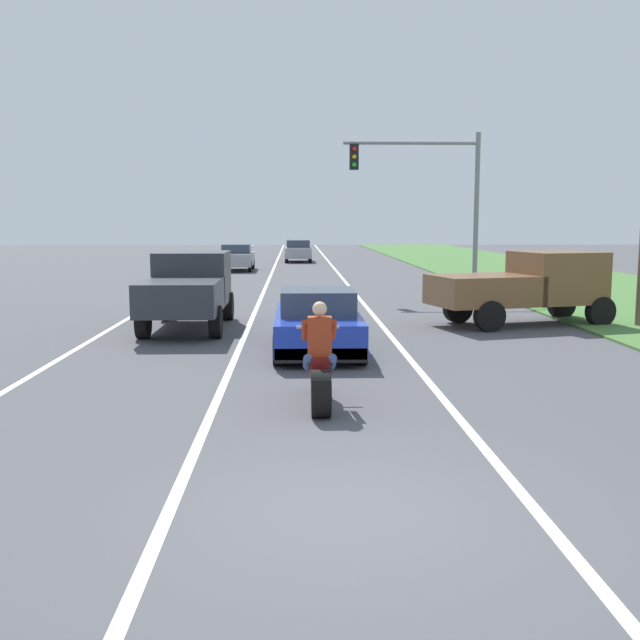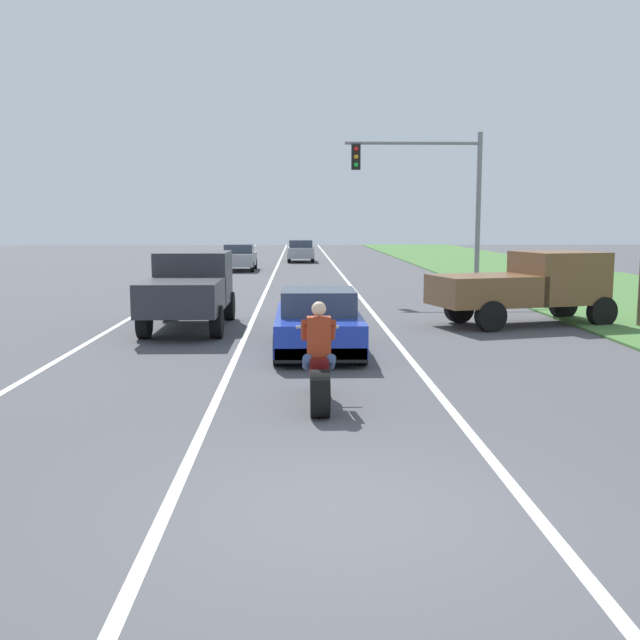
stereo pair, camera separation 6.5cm
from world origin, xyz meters
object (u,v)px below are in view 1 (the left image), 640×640
Objects in this scene: pickup_truck_left_lane_dark_grey at (188,287)px; distant_car_far_ahead at (237,257)px; pickup_truck_right_shoulder_brown at (527,284)px; distant_car_further_ahead at (298,251)px; traffic_light_mast_near at (435,187)px; motorcycle_with_rider at (320,369)px; sports_car_blue at (318,323)px.

distant_car_far_ahead is (-0.48, 22.92, -0.33)m from pickup_truck_left_lane_dark_grey.
distant_car_further_ahead is (-6.07, 31.36, -0.33)m from pickup_truck_right_shoulder_brown.
traffic_light_mast_near reaches higher than distant_car_further_ahead.
distant_car_far_ahead is 9.60m from distant_car_further_ahead.
motorcycle_with_rider is at bearing -83.38° from distant_car_far_ahead.
distant_car_far_ahead is at bearing 119.12° from traffic_light_mast_near.
sports_car_blue is 26.74m from distant_car_far_ahead.
pickup_truck_right_shoulder_brown is 24.38m from distant_car_far_ahead.
distant_car_far_ahead is at bearing -111.43° from distant_car_further_ahead.
distant_car_further_ahead is at bearing 101.47° from traffic_light_mast_near.
sports_car_blue is at bearing -81.95° from distant_car_far_ahead.
motorcycle_with_rider is 40.24m from distant_car_further_ahead.
pickup_truck_right_shoulder_brown is 1.29× the size of distant_car_far_ahead.
pickup_truck_right_shoulder_brown is at bearing 56.18° from motorcycle_with_rider.
distant_car_far_ahead is (-3.75, 26.48, 0.14)m from sports_car_blue.
distant_car_further_ahead is (3.03, 31.86, -0.33)m from pickup_truck_left_lane_dark_grey.
distant_car_far_ahead is (-8.37, 15.03, -3.25)m from traffic_light_mast_near.
traffic_light_mast_near reaches higher than motorcycle_with_rider.
pickup_truck_left_lane_dark_grey is at bearing 110.62° from motorcycle_with_rider.
distant_car_far_ahead is at bearing 98.05° from sports_car_blue.
pickup_truck_left_lane_dark_grey is at bearing -88.81° from distant_car_far_ahead.
distant_car_far_ahead is at bearing 113.13° from pickup_truck_right_shoulder_brown.
sports_car_blue is at bearing -145.18° from pickup_truck_right_shoulder_brown.
traffic_light_mast_near is at bearing 99.24° from pickup_truck_right_shoulder_brown.
pickup_truck_right_shoulder_brown reaches higher than sports_car_blue.
distant_car_far_ahead is (-3.63, 31.30, 0.18)m from motorcycle_with_rider.
pickup_truck_right_shoulder_brown is at bearing -79.05° from distant_car_further_ahead.
pickup_truck_left_lane_dark_grey reaches higher than motorcycle_with_rider.
sports_car_blue is 35.42m from distant_car_further_ahead.
sports_car_blue is at bearing -89.62° from distant_car_further_ahead.
motorcycle_with_rider is 17.29m from traffic_light_mast_near.
distant_car_further_ahead is (-0.12, 40.23, 0.18)m from motorcycle_with_rider.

